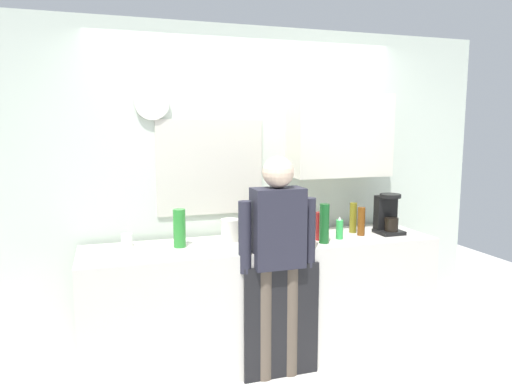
{
  "coord_description": "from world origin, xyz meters",
  "views": [
    {
      "loc": [
        -1.13,
        -3.01,
        1.8
      ],
      "look_at": [
        -0.08,
        0.25,
        1.32
      ],
      "focal_mm": 33.0,
      "sensor_mm": 36.0,
      "label": 1
    }
  ],
  "objects_px": {
    "bottle_clear_soda": "(179,228)",
    "bottle_amber_beer": "(361,221)",
    "dish_soap": "(340,229)",
    "storage_canister": "(230,230)",
    "bottle_dark_sauce": "(289,225)",
    "bottle_green_wine": "(324,224)",
    "coffee_maker": "(388,216)",
    "cup_white_mug": "(127,240)",
    "person_at_sink": "(278,249)",
    "bottle_olive_oil": "(353,218)",
    "bottle_red_vinegar": "(320,226)"
  },
  "relations": [
    {
      "from": "storage_canister",
      "to": "coffee_maker",
      "type": "bearing_deg",
      "value": -5.94
    },
    {
      "from": "coffee_maker",
      "to": "cup_white_mug",
      "type": "relative_size",
      "value": 3.47
    },
    {
      "from": "dish_soap",
      "to": "storage_canister",
      "type": "distance_m",
      "value": 0.86
    },
    {
      "from": "bottle_clear_soda",
      "to": "dish_soap",
      "type": "xyz_separation_m",
      "value": [
        1.23,
        -0.13,
        -0.06
      ]
    },
    {
      "from": "storage_canister",
      "to": "dish_soap",
      "type": "bearing_deg",
      "value": -13.36
    },
    {
      "from": "coffee_maker",
      "to": "storage_canister",
      "type": "xyz_separation_m",
      "value": [
        -1.31,
        0.14,
        -0.06
      ]
    },
    {
      "from": "bottle_green_wine",
      "to": "storage_canister",
      "type": "distance_m",
      "value": 0.72
    },
    {
      "from": "storage_canister",
      "to": "person_at_sink",
      "type": "xyz_separation_m",
      "value": [
        0.24,
        -0.41,
        -0.06
      ]
    },
    {
      "from": "bottle_clear_soda",
      "to": "bottle_green_wine",
      "type": "bearing_deg",
      "value": -11.58
    },
    {
      "from": "bottle_red_vinegar",
      "to": "bottle_olive_oil",
      "type": "bearing_deg",
      "value": 22.26
    },
    {
      "from": "bottle_green_wine",
      "to": "person_at_sink",
      "type": "height_order",
      "value": "person_at_sink"
    },
    {
      "from": "coffee_maker",
      "to": "bottle_green_wine",
      "type": "bearing_deg",
      "value": -167.3
    },
    {
      "from": "coffee_maker",
      "to": "bottle_amber_beer",
      "type": "height_order",
      "value": "coffee_maker"
    },
    {
      "from": "bottle_red_vinegar",
      "to": "bottle_olive_oil",
      "type": "relative_size",
      "value": 0.88
    },
    {
      "from": "cup_white_mug",
      "to": "person_at_sink",
      "type": "height_order",
      "value": "person_at_sink"
    },
    {
      "from": "bottle_clear_soda",
      "to": "bottle_green_wine",
      "type": "relative_size",
      "value": 0.93
    },
    {
      "from": "bottle_clear_soda",
      "to": "person_at_sink",
      "type": "bearing_deg",
      "value": -28.6
    },
    {
      "from": "storage_canister",
      "to": "bottle_olive_oil",
      "type": "bearing_deg",
      "value": -1.61
    },
    {
      "from": "cup_white_mug",
      "to": "dish_soap",
      "type": "relative_size",
      "value": 0.53
    },
    {
      "from": "bottle_green_wine",
      "to": "bottle_olive_oil",
      "type": "relative_size",
      "value": 1.2
    },
    {
      "from": "bottle_red_vinegar",
      "to": "coffee_maker",
      "type": "bearing_deg",
      "value": 4.33
    },
    {
      "from": "bottle_green_wine",
      "to": "dish_soap",
      "type": "distance_m",
      "value": 0.21
    },
    {
      "from": "bottle_red_vinegar",
      "to": "cup_white_mug",
      "type": "bearing_deg",
      "value": 169.98
    },
    {
      "from": "bottle_clear_soda",
      "to": "cup_white_mug",
      "type": "distance_m",
      "value": 0.4
    },
    {
      "from": "bottle_green_wine",
      "to": "storage_canister",
      "type": "height_order",
      "value": "bottle_green_wine"
    },
    {
      "from": "dish_soap",
      "to": "cup_white_mug",
      "type": "bearing_deg",
      "value": 170.51
    },
    {
      "from": "bottle_clear_soda",
      "to": "person_at_sink",
      "type": "relative_size",
      "value": 0.17
    },
    {
      "from": "bottle_dark_sauce",
      "to": "bottle_clear_soda",
      "type": "bearing_deg",
      "value": -174.12
    },
    {
      "from": "bottle_green_wine",
      "to": "coffee_maker",
      "type": "bearing_deg",
      "value": 12.7
    },
    {
      "from": "cup_white_mug",
      "to": "person_at_sink",
      "type": "xyz_separation_m",
      "value": [
        1.0,
        -0.48,
        -0.03
      ]
    },
    {
      "from": "coffee_maker",
      "to": "bottle_amber_beer",
      "type": "bearing_deg",
      "value": -178.67
    },
    {
      "from": "bottle_red_vinegar",
      "to": "bottle_dark_sauce",
      "type": "bearing_deg",
      "value": 128.92
    },
    {
      "from": "coffee_maker",
      "to": "cup_white_mug",
      "type": "xyz_separation_m",
      "value": [
        -2.07,
        0.2,
        -0.1
      ]
    },
    {
      "from": "person_at_sink",
      "to": "bottle_amber_beer",
      "type": "bearing_deg",
      "value": 17.35
    },
    {
      "from": "bottle_green_wine",
      "to": "dish_soap",
      "type": "relative_size",
      "value": 1.67
    },
    {
      "from": "bottle_red_vinegar",
      "to": "bottle_olive_oil",
      "type": "distance_m",
      "value": 0.41
    },
    {
      "from": "cup_white_mug",
      "to": "bottle_amber_beer",
      "type": "bearing_deg",
      "value": -6.6
    },
    {
      "from": "bottle_clear_soda",
      "to": "bottle_amber_beer",
      "type": "relative_size",
      "value": 1.22
    },
    {
      "from": "bottle_amber_beer",
      "to": "cup_white_mug",
      "type": "height_order",
      "value": "bottle_amber_beer"
    },
    {
      "from": "coffee_maker",
      "to": "cup_white_mug",
      "type": "height_order",
      "value": "coffee_maker"
    },
    {
      "from": "bottle_dark_sauce",
      "to": "bottle_green_wine",
      "type": "relative_size",
      "value": 0.6
    },
    {
      "from": "bottle_clear_soda",
      "to": "bottle_dark_sauce",
      "type": "bearing_deg",
      "value": 5.88
    },
    {
      "from": "bottle_dark_sauce",
      "to": "coffee_maker",
      "type": "bearing_deg",
      "value": -11.41
    },
    {
      "from": "coffee_maker",
      "to": "dish_soap",
      "type": "distance_m",
      "value": 0.48
    },
    {
      "from": "bottle_green_wine",
      "to": "bottle_olive_oil",
      "type": "height_order",
      "value": "bottle_green_wine"
    },
    {
      "from": "bottle_green_wine",
      "to": "bottle_red_vinegar",
      "type": "bearing_deg",
      "value": 84.19
    },
    {
      "from": "bottle_olive_oil",
      "to": "storage_canister",
      "type": "distance_m",
      "value": 1.05
    },
    {
      "from": "coffee_maker",
      "to": "storage_canister",
      "type": "bearing_deg",
      "value": 174.06
    },
    {
      "from": "bottle_dark_sauce",
      "to": "bottle_red_vinegar",
      "type": "relative_size",
      "value": 0.82
    },
    {
      "from": "bottle_dark_sauce",
      "to": "storage_canister",
      "type": "bearing_deg",
      "value": -176.89
    }
  ]
}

